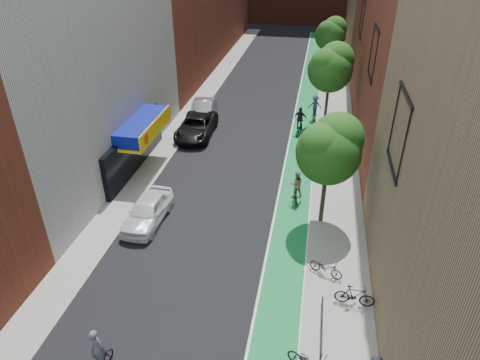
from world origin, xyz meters
The scene contains 17 objects.
ground centered at (0.00, 0.00, 0.00)m, with size 160.00×160.00×0.00m, color black.
bike_lane centered at (4.00, 26.00, 0.01)m, with size 2.00×68.00×0.01m, color #126837.
sidewalk_left centered at (-6.00, 26.00, 0.07)m, with size 2.00×68.00×0.15m, color gray.
sidewalk_right centered at (6.50, 26.00, 0.07)m, with size 3.00×68.00×0.15m, color gray.
building_left_white centered at (-11.00, 14.00, 6.00)m, with size 8.00×20.00×12.00m, color silver.
tree_near centered at (5.65, 10.02, 4.66)m, with size 3.40×3.36×6.42m.
tree_mid centered at (5.65, 24.02, 4.89)m, with size 3.55×3.53×6.74m.
tree_far centered at (5.65, 38.02, 4.50)m, with size 3.30×3.25×6.21m.
parked_car_white centered at (-3.88, 8.30, 0.75)m, with size 1.77×4.39×1.50m, color white.
parked_car_black centered at (-4.31, 19.92, 0.78)m, with size 2.59×5.61×1.56m, color black.
parked_car_silver centered at (-4.60, 23.08, 0.82)m, with size 1.73×4.96×1.63m, color #93969B.
cyclist_lead centered at (-2.24, -0.89, 0.73)m, with size 0.83×1.61×2.08m.
cyclist_lane_near centered at (4.06, 11.89, 0.83)m, with size 0.89×1.85×2.00m.
cyclist_lane_mid centered at (3.64, 21.73, 0.82)m, with size 1.14×1.97×2.20m.
cyclist_lane_far centered at (4.70, 24.95, 0.94)m, with size 1.17×1.79×2.12m.
parked_bike_mid centered at (7.14, 3.99, 0.67)m, with size 0.49×1.72×1.03m, color black.
parked_bike_far centered at (5.92, 5.65, 0.58)m, with size 0.57×1.64×0.86m, color black.
Camera 1 is at (4.71, -9.88, 14.31)m, focal length 32.00 mm.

